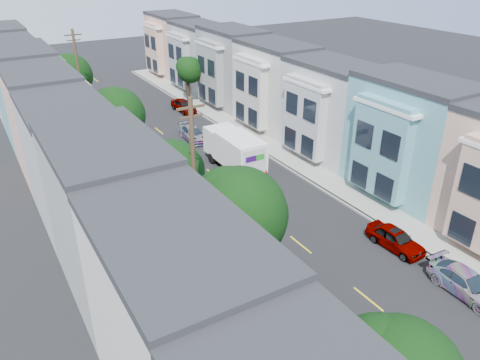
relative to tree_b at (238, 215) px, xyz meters
The scene contains 24 objects.
ground 8.87m from the tree_b, 24.16° to the left, with size 160.00×160.00×0.00m, color black.
road_slab 19.71m from the tree_b, 70.53° to the left, with size 12.00×70.00×0.02m, color black.
curb_left 18.66m from the tree_b, 89.19° to the left, with size 0.30×70.00×0.15m, color gray.
curb_right 22.37m from the tree_b, 55.28° to the left, with size 0.30×70.00×0.15m, color gray.
sidewalk_left 18.68m from the tree_b, 93.36° to the left, with size 2.60×70.00×0.15m, color gray.
sidewalk_right 23.12m from the tree_b, 52.56° to the left, with size 2.60×70.00×0.15m, color gray.
centerline 19.71m from the tree_b, 70.53° to the left, with size 0.12×70.00×0.01m, color gold.
townhouse_row_left 19.30m from the tree_b, 105.21° to the left, with size 5.00×70.00×8.50m, color #B4B4B3.
townhouse_row_right 25.56m from the tree_b, 45.61° to the left, with size 5.00×70.00×8.50m, color #B4B4B3.
tree_b is the anchor object (origin of this frame).
tree_c 8.48m from the tree_b, 90.00° to the left, with size 4.26×4.26×6.47m.
tree_d 19.40m from the tree_b, 90.00° to the left, with size 4.59×4.59×7.19m.
tree_e 35.78m from the tree_b, 90.00° to the left, with size 4.70×4.70×6.99m.
tree_far_r 36.23m from the tree_b, 68.62° to the left, with size 3.10×3.10×5.64m.
utility_pole_near 4.85m from the tree_b, 89.97° to the left, with size 1.60×0.26×10.00m.
utility_pole_far 30.83m from the tree_b, 90.00° to the left, with size 1.60×0.26×10.00m.
fedex_truck 17.46m from the tree_b, 60.52° to the left, with size 2.58×6.70×3.21m.
lead_sedan 24.79m from the tree_b, 70.05° to the left, with size 1.77×4.21×1.26m, color black.
parked_left_c 6.28m from the tree_b, 69.77° to the left, with size 2.16×5.15×1.54m, color #989AA0.
parked_left_d 17.30m from the tree_b, 85.15° to the left, with size 1.35×3.82×1.27m, color #360B10.
parked_right_a 13.42m from the tree_b, 26.20° to the right, with size 1.84×4.39×1.32m, color #38393A.
parked_right_b 12.23m from the tree_b, ahead, with size 1.59×4.14×1.34m, color #B3B3C4.
parked_right_c 23.02m from the tree_b, 60.16° to the left, with size 1.76×4.60×1.49m, color black.
parked_right_d 33.72m from the tree_b, 70.38° to the left, with size 1.63×4.26×1.38m, color black.
Camera 1 is at (-16.02, -19.40, 17.06)m, focal length 35.00 mm.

